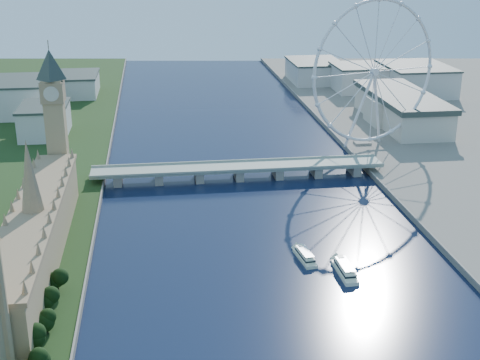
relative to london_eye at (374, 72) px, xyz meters
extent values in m
cube|color=tan|center=(-247.98, -185.08, -50.52)|extent=(24.00, 200.00, 28.00)
cone|color=#937A59|center=(-247.98, -185.08, -14.52)|extent=(12.00, 12.00, 40.00)
cube|color=tan|center=(-247.98, -77.08, -24.52)|extent=(13.00, 13.00, 80.00)
cube|color=#937A59|center=(-247.98, -77.08, 7.48)|extent=(15.00, 15.00, 14.00)
pyramid|color=#2D3833|center=(-247.98, -77.08, 35.48)|extent=(20.02, 20.02, 20.00)
cube|color=gray|center=(-119.98, -55.08, -59.02)|extent=(220.00, 22.00, 2.00)
cube|color=gray|center=(-209.98, -55.08, -63.77)|extent=(6.00, 20.00, 7.50)
cube|color=gray|center=(-179.98, -55.08, -63.77)|extent=(6.00, 20.00, 7.50)
cube|color=gray|center=(-149.98, -55.08, -63.77)|extent=(6.00, 20.00, 7.50)
cube|color=gray|center=(-119.98, -55.08, -63.77)|extent=(6.00, 20.00, 7.50)
cube|color=gray|center=(-89.98, -55.08, -63.77)|extent=(6.00, 20.00, 7.50)
cube|color=gray|center=(-59.98, -55.08, -63.77)|extent=(6.00, 20.00, 7.50)
cube|color=gray|center=(-29.98, -55.08, -63.77)|extent=(6.00, 20.00, 7.50)
torus|color=silver|center=(0.02, -0.08, 0.48)|extent=(113.60, 39.12, 118.60)
cylinder|color=silver|center=(0.02, -0.08, 0.48)|extent=(7.25, 6.61, 6.00)
cube|color=gray|center=(-2.98, 9.92, -63.52)|extent=(14.00, 10.00, 2.00)
cube|color=beige|center=(-279.98, 74.92, -51.52)|extent=(40.00, 60.00, 26.00)
cube|color=beige|center=(-319.98, 164.92, -48.52)|extent=(60.00, 80.00, 32.00)
cube|color=beige|center=(-269.98, 244.92, -53.52)|extent=(50.00, 70.00, 22.00)
cube|color=beige|center=(60.02, 224.92, -50.52)|extent=(60.00, 60.00, 28.00)
cube|color=beige|center=(120.02, 204.92, -49.52)|extent=(70.00, 90.00, 30.00)
cube|color=beige|center=(20.02, 284.92, -52.52)|extent=(60.00, 80.00, 24.00)
camera|label=1|loc=(-180.79, -528.61, 102.65)|focal=50.00mm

